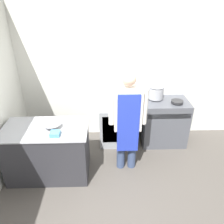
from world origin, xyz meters
name	(u,v)px	position (x,y,z in m)	size (l,w,h in m)	color
ground_plane	(106,201)	(0.00, 0.00, 0.00)	(14.00, 14.00, 0.00)	#4C4742
wall_back	(105,74)	(0.00, 1.92, 1.35)	(8.00, 0.05, 2.70)	silver
prep_counter	(48,151)	(-0.95, 0.66, 0.45)	(1.35, 0.76, 0.90)	#2D2D33
stove	(164,122)	(1.19, 1.53, 0.46)	(0.87, 0.62, 0.95)	#4C4F56
fridge_unit	(117,124)	(0.25, 1.57, 0.41)	(0.72, 0.61, 0.83)	#93999E
person_cook	(128,118)	(0.36, 0.76, 1.00)	(0.61, 0.24, 1.76)	#38476B
mixing_bowl	(52,126)	(-0.83, 0.66, 0.94)	(0.28, 0.28, 0.08)	#9EA0A8
plastic_tub	(55,134)	(-0.74, 0.45, 0.93)	(0.14, 0.14, 0.06)	teal
stock_pot	(156,92)	(0.99, 1.64, 1.08)	(0.30, 0.30, 0.27)	#9EA0A8
saute_pan	(177,102)	(1.36, 1.42, 0.97)	(0.23, 0.23, 0.04)	#262628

